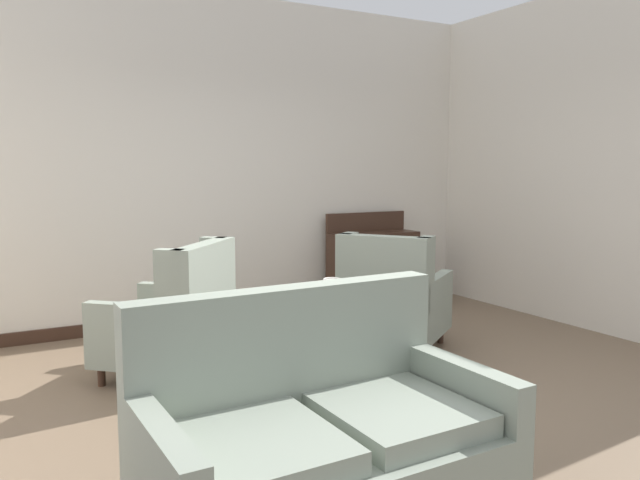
% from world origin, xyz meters
% --- Properties ---
extents(ground, '(8.50, 8.50, 0.00)m').
position_xyz_m(ground, '(0.00, 0.00, 0.00)').
color(ground, brown).
extents(wall_back, '(6.23, 0.08, 3.27)m').
position_xyz_m(wall_back, '(0.00, 2.67, 1.63)').
color(wall_back, silver).
rests_on(wall_back, ground).
extents(wall_right, '(0.08, 3.74, 3.27)m').
position_xyz_m(wall_right, '(3.04, 0.80, 1.63)').
color(wall_right, silver).
rests_on(wall_right, ground).
extents(baseboard_back, '(6.07, 0.03, 0.12)m').
position_xyz_m(baseboard_back, '(0.00, 2.62, 0.06)').
color(baseboard_back, '#382319').
rests_on(baseboard_back, ground).
extents(coffee_table, '(0.83, 0.83, 0.46)m').
position_xyz_m(coffee_table, '(-0.02, 0.34, 0.37)').
color(coffee_table, '#382319').
rests_on(coffee_table, ground).
extents(porcelain_vase, '(0.17, 0.17, 0.35)m').
position_xyz_m(porcelain_vase, '(-0.01, 0.30, 0.61)').
color(porcelain_vase, beige).
rests_on(porcelain_vase, coffee_table).
extents(settee, '(1.57, 0.89, 1.01)m').
position_xyz_m(settee, '(-0.88, -1.09, 0.41)').
color(settee, gray).
rests_on(settee, ground).
extents(armchair_far_left, '(1.18, 1.18, 1.01)m').
position_xyz_m(armchair_far_left, '(-0.87, 1.17, 0.43)').
color(armchair_far_left, gray).
rests_on(armchair_far_left, ground).
extents(armchair_back_corner, '(1.15, 1.13, 1.02)m').
position_xyz_m(armchair_back_corner, '(0.91, 0.85, 0.43)').
color(armchair_back_corner, gray).
rests_on(armchair_back_corner, ground).
extents(side_table, '(0.46, 0.46, 0.74)m').
position_xyz_m(side_table, '(0.82, 0.84, 0.44)').
color(side_table, '#382319').
rests_on(side_table, ground).
extents(sideboard, '(1.03, 0.35, 1.06)m').
position_xyz_m(sideboard, '(1.73, 2.38, 0.48)').
color(sideboard, '#382319').
rests_on(sideboard, ground).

